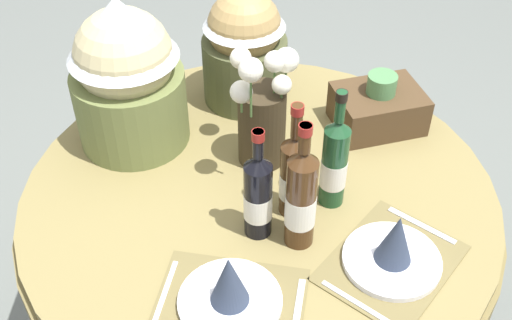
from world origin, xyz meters
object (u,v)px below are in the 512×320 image
Objects in this scene: dining_table at (259,221)px; place_setting_right at (394,251)px; wine_bottle_centre at (294,174)px; gift_tub_back_centre at (244,39)px; gift_tub_back_left at (126,69)px; place_setting_left at (230,292)px; woven_basket_side_right at (378,107)px; wine_bottle_rear at (301,198)px; flower_vase at (262,114)px; wine_bottle_right at (334,162)px; wine_bottle_left at (258,195)px.

dining_table is 0.45m from place_setting_right.
dining_table is at bearing 123.35° from wine_bottle_centre.
gift_tub_back_centre is at bearing 101.79° from place_setting_right.
wine_bottle_centre reaches higher than dining_table.
gift_tub_back_left is (-0.29, 0.32, 0.37)m from dining_table.
place_setting_left is 0.83m from gift_tub_back_centre.
gift_tub_back_left is 1.14× the size of gift_tub_back_centre.
wine_bottle_centre is 0.85× the size of gift_tub_back_centre.
wine_bottle_centre is 1.33× the size of woven_basket_side_right.
gift_tub_back_centre is (0.03, 0.63, 0.07)m from wine_bottle_rear.
place_setting_left is 0.53m from flower_vase.
dining_table is 2.89× the size of gift_tub_back_left.
wine_bottle_rear is (-0.13, -0.11, 0.01)m from wine_bottle_right.
woven_basket_side_right is (0.59, 0.53, 0.02)m from place_setting_left.
gift_tub_back_left is 1.79× the size of woven_basket_side_right.
wine_bottle_left is at bearing -101.94° from gift_tub_back_centre.
wine_bottle_centre is at bearing -142.65° from woven_basket_side_right.
wine_bottle_right is at bearing -58.15° from flower_vase.
woven_basket_side_right is at bearing 47.13° from wine_bottle_right.
wine_bottle_left reaches higher than dining_table.
wine_bottle_rear is (-0.19, 0.14, 0.10)m from place_setting_right.
place_setting_left is at bearing -79.54° from gift_tub_back_left.
wine_bottle_right is (0.34, 0.26, 0.09)m from place_setting_left.
flower_vase is at bearing -171.10° from woven_basket_side_right.
gift_tub_back_centre is at bearing 72.48° from place_setting_left.
dining_table is 0.32m from flower_vase.
place_setting_left is (-0.17, -0.35, 0.17)m from dining_table.
flower_vase is 1.14× the size of wine_bottle_right.
place_setting_right is 0.31m from wine_bottle_centre.
gift_tub_back_centre is (-0.16, 0.77, 0.16)m from place_setting_right.
gift_tub_back_centre is at bearing 88.53° from wine_bottle_centre.
gift_tub_back_left is at bearing 148.93° from flower_vase.
wine_bottle_left is 0.95× the size of wine_bottle_centre.
wine_bottle_left is at bearing -156.21° from wine_bottle_centre.
wine_bottle_rear is at bearing -77.40° from dining_table.
wine_bottle_left is at bearing -62.01° from gift_tub_back_left.
place_setting_left is 0.28m from wine_bottle_rear.
wine_bottle_rear is at bearing -134.92° from woven_basket_side_right.
gift_tub_back_left is 0.75m from woven_basket_side_right.
gift_tub_back_left reaches higher than wine_bottle_centre.
place_setting_left is 0.98× the size of place_setting_right.
wine_bottle_right is at bearing 36.73° from place_setting_left.
dining_table is 0.29m from wine_bottle_left.
gift_tub_back_centre is (0.01, 0.53, 0.09)m from wine_bottle_centre.
wine_bottle_centre reaches higher than place_setting_left.
wine_bottle_left is (-0.04, -0.14, 0.25)m from dining_table.
place_setting_left is 1.23× the size of wine_bottle_centre.
wine_bottle_right is at bearing -41.55° from gift_tub_back_left.
wine_bottle_centre is 0.96× the size of wine_bottle_right.
dining_table is 0.34m from wine_bottle_rear.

